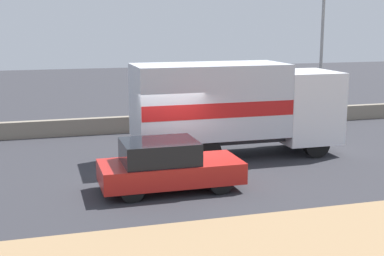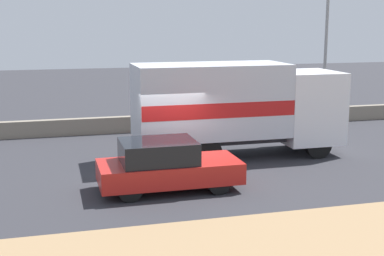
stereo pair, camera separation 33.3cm
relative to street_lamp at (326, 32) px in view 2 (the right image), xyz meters
The scene contains 5 objects.
ground_plane 11.40m from the street_lamp, 143.43° to the right, with size 80.00×80.00×0.00m, color #2D2D33.
stone_wall_backdrop 9.39m from the street_lamp, behind, with size 60.00×0.35×0.70m.
street_lamp is the anchor object (origin of this frame).
box_truck 7.58m from the street_lamp, 143.64° to the right, with size 7.37×2.35×3.33m.
car_hatchback 12.19m from the street_lamp, 140.42° to the right, with size 4.03×1.76×1.47m.
Camera 2 is at (-3.59, -15.53, 4.77)m, focal length 50.00 mm.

